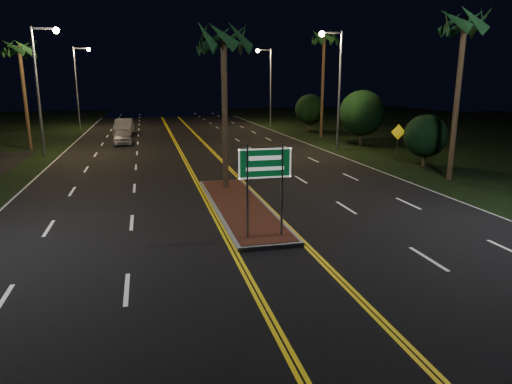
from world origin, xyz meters
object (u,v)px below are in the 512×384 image
object	(u,v)px
highway_sign	(265,172)
shrub_near	(426,136)
streetlight_left_mid	(42,76)
car_near	(122,135)
streetlight_right_mid	(335,77)
warning_sign	(398,137)
streetlight_right_far	(268,78)
palm_right_far	(324,39)
shrub_far	(310,109)
palm_right_near	(465,24)
palm_left_far	(19,49)
streetlight_left_far	(79,78)
car_far	(124,125)
palm_median	(223,38)
shrub_mid	(362,113)
median_island	(240,206)

from	to	relation	value
highway_sign	shrub_near	size ratio (longest dim) A/B	0.97
streetlight_left_mid	car_near	world-z (taller)	streetlight_left_mid
streetlight_right_mid	warning_sign	bearing A→B (deg)	-66.79
warning_sign	streetlight_right_far	bearing A→B (deg)	98.32
palm_right_far	streetlight_left_mid	bearing A→B (deg)	-165.63
car_near	shrub_far	bearing A→B (deg)	14.38
streetlight_left_mid	palm_right_near	world-z (taller)	palm_right_near
palm_left_far	car_near	distance (m)	10.03
streetlight_left_mid	streetlight_left_far	xyz separation A→B (m)	(0.00, 20.00, 0.00)
shrub_far	car_far	size ratio (longest dim) A/B	0.72
palm_left_far	palm_right_near	size ratio (longest dim) A/B	0.95
palm_right_near	car_far	size ratio (longest dim) A/B	1.69
streetlight_left_mid	palm_right_near	distance (m)	27.14
palm_median	shrub_far	size ratio (longest dim) A/B	2.10
shrub_near	car_near	xyz separation A→B (m)	(-19.29, 15.66, -1.17)
streetlight_right_far	car_far	size ratio (longest dim) A/B	1.63
car_near	car_far	xyz separation A→B (m)	(-0.12, 7.63, 0.15)
car_near	streetlight_left_far	bearing A→B (deg)	105.04
shrub_mid	palm_right_near	bearing A→B (deg)	-96.12
streetlight_right_mid	palm_left_far	bearing A→B (deg)	165.63
warning_sign	streetlight_left_mid	bearing A→B (deg)	165.22
median_island	palm_median	bearing A→B (deg)	90.00
highway_sign	shrub_mid	size ratio (longest dim) A/B	0.69
median_island	streetlight_left_far	bearing A→B (deg)	106.00
shrub_mid	streetlight_left_far	bearing A→B (deg)	140.90
palm_median	palm_left_far	distance (m)	21.69
streetlight_right_far	palm_median	xyz separation A→B (m)	(-10.61, -31.50, 1.62)
highway_sign	shrub_far	distance (m)	35.96
palm_median	shrub_mid	size ratio (longest dim) A/B	1.80
streetlight_right_mid	palm_right_far	distance (m)	9.00
streetlight_right_far	highway_sign	bearing A→B (deg)	-105.15
palm_right_near	car_near	distance (m)	27.87
car_near	streetlight_left_mid	bearing A→B (deg)	-133.95
palm_median	palm_right_near	distance (m)	12.55
shrub_far	shrub_mid	bearing A→B (deg)	-89.05
shrub_mid	palm_right_far	bearing A→B (deg)	101.31
palm_right_near	streetlight_right_far	bearing A→B (deg)	93.37
shrub_mid	car_far	size ratio (longest dim) A/B	0.84
streetlight_left_far	shrub_far	world-z (taller)	streetlight_left_far
streetlight_left_mid	shrub_far	distance (m)	27.40
streetlight_left_mid	palm_median	distance (m)	17.25
palm_right_near	car_far	xyz separation A→B (m)	(-18.41, 27.29, -7.29)
shrub_far	car_far	world-z (taller)	shrub_far
highway_sign	palm_right_near	world-z (taller)	palm_right_near
streetlight_right_mid	warning_sign	distance (m)	7.28
streetlight_right_far	shrub_mid	bearing A→B (deg)	-79.34
streetlight_left_mid	streetlight_right_far	xyz separation A→B (m)	(21.23, 18.00, 0.00)
shrub_far	car_near	size ratio (longest dim) A/B	0.85
streetlight_left_mid	shrub_near	world-z (taller)	streetlight_left_mid
car_far	highway_sign	bearing A→B (deg)	-77.59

